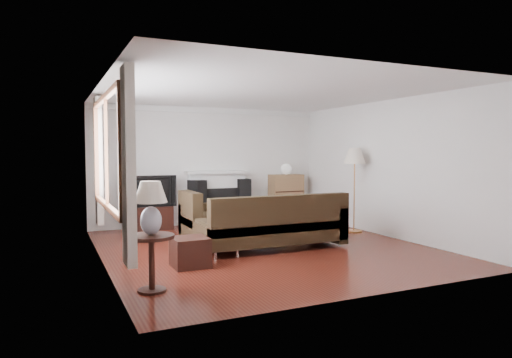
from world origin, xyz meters
name	(u,v)px	position (x,y,z in m)	size (l,w,h in m)	color
room	(264,171)	(0.00, 0.00, 1.25)	(5.10, 5.60, 2.54)	#561C13
window	(106,152)	(-2.45, -0.20, 1.55)	(0.12, 2.74, 1.54)	brown
curtain_near	(128,166)	(-2.40, -1.72, 1.40)	(0.10, 0.35, 2.10)	beige
curtain_far	(99,161)	(-2.40, 1.32, 1.40)	(0.10, 0.35, 2.10)	beige
fireplace	(217,197)	(0.15, 2.64, 0.57)	(1.40, 0.26, 1.15)	white
tv_stand	(148,218)	(-1.37, 2.50, 0.23)	(0.93, 0.42, 0.47)	black
television	(148,191)	(-1.37, 2.50, 0.78)	(1.08, 0.14, 0.62)	black
speaker_left	(197,203)	(-0.34, 2.52, 0.48)	(0.27, 0.32, 0.97)	black
speaker_right	(243,201)	(0.72, 2.55, 0.48)	(0.27, 0.32, 0.97)	black
bookshelf	(286,197)	(1.78, 2.53, 0.52)	(0.76, 0.36, 1.04)	olive
globe_lamp	(286,169)	(1.78, 2.53, 1.16)	(0.25, 0.25, 0.25)	white
sectional_sofa	(272,223)	(0.09, -0.12, 0.41)	(2.56, 1.87, 0.83)	black
coffee_table	(233,223)	(-0.04, 1.24, 0.22)	(1.12, 0.61, 0.44)	#A2724D
footstool	(190,252)	(-1.45, -0.71, 0.20)	(0.47, 0.47, 0.40)	black
floor_lamp	(354,190)	(2.22, 0.57, 0.81)	(0.42, 0.42, 1.63)	#C07F42
side_table	(152,263)	(-2.15, -1.61, 0.32)	(0.51, 0.51, 0.64)	black
table_lamp	(151,208)	(-2.15, -1.61, 0.93)	(0.36, 0.36, 0.59)	silver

